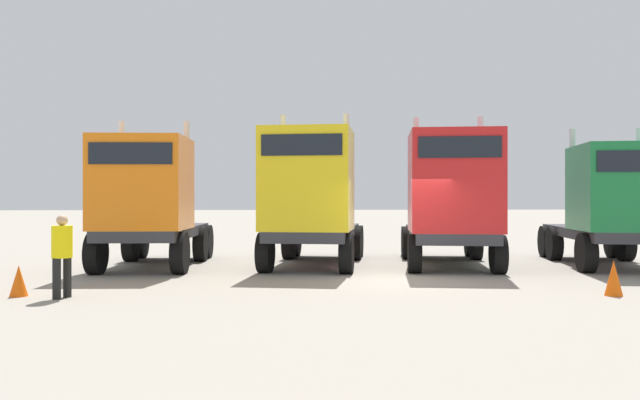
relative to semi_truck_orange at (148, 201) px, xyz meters
name	(u,v)px	position (x,y,z in m)	size (l,w,h in m)	color
ground	(406,279)	(6.80, -2.53, -1.93)	(200.00, 200.00, 0.00)	gray
semi_truck_orange	(148,201)	(0.00, 0.00, 0.00)	(2.83, 5.88, 4.26)	#333338
semi_truck_yellow	(311,198)	(4.59, -0.11, 0.10)	(3.68, 6.49, 4.50)	#333338
semi_truck_red	(451,198)	(8.58, -0.43, 0.08)	(3.56, 6.57, 4.44)	#333338
semi_truck_green	(615,204)	(13.23, -0.79, -0.08)	(3.62, 6.16, 4.08)	#333338
visitor_in_hivis	(62,250)	(-0.72, -5.01, -0.96)	(0.54, 0.54, 1.67)	black
traffic_cone_near	(19,281)	(-1.68, -4.69, -1.61)	(0.36, 0.36, 0.64)	#F2590C
traffic_cone_mid	(614,278)	(10.45, -5.58, -1.56)	(0.36, 0.36, 0.73)	#F2590C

